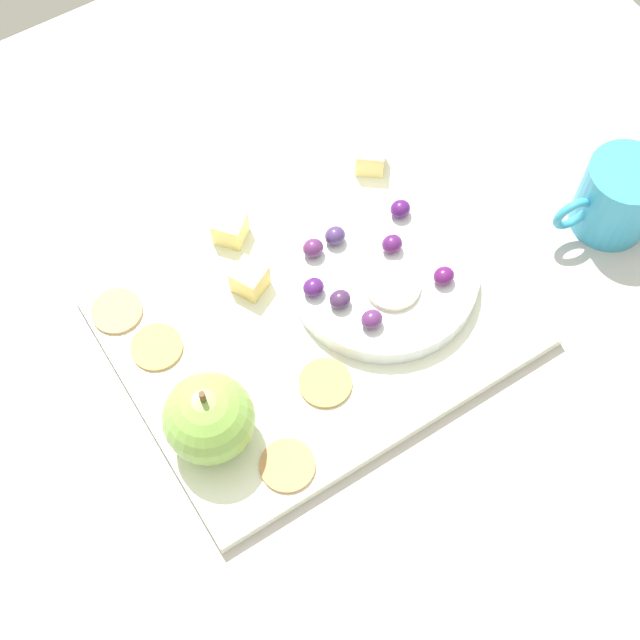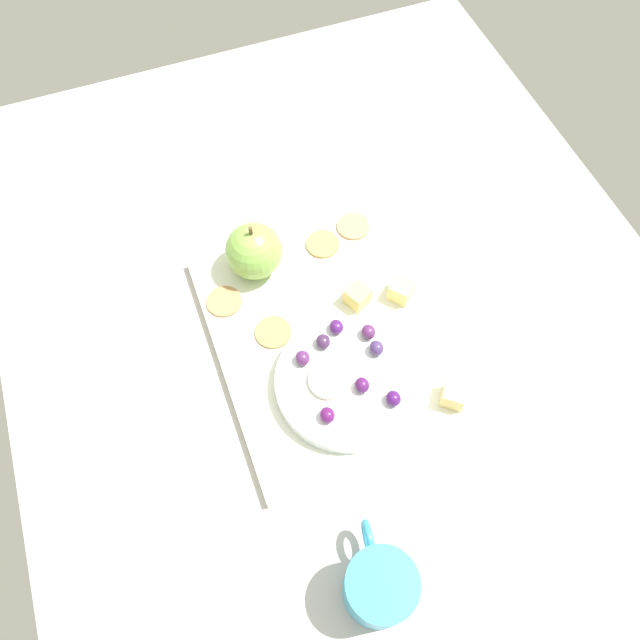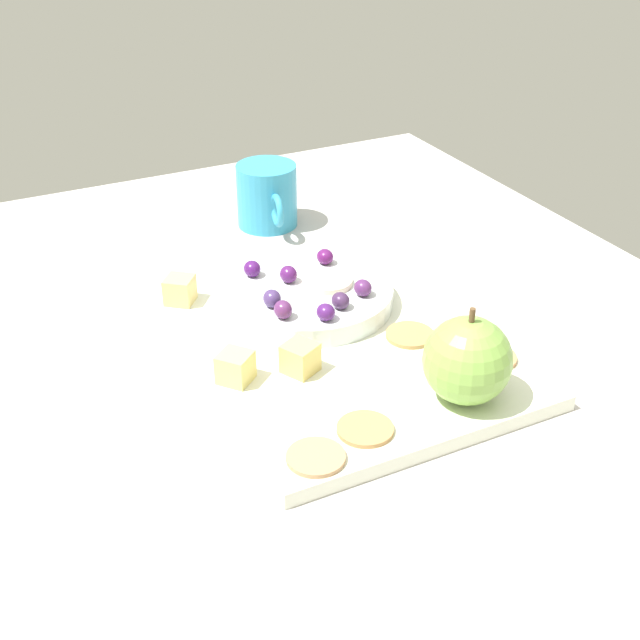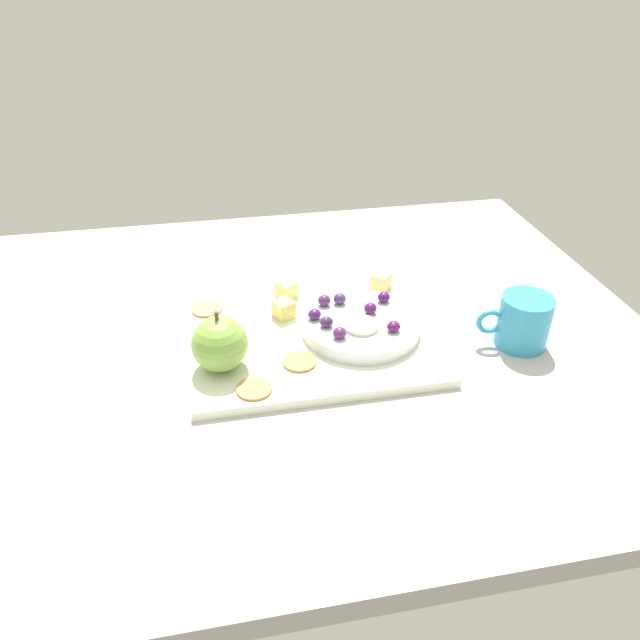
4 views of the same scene
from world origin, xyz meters
TOP-DOWN VIEW (x-y plane):
  - table at (0.00, 0.00)cm, footprint 111.19×88.33cm
  - platter at (-3.39, 3.91)cm, footprint 35.12×27.53cm
  - serving_dish at (-10.60, 4.09)cm, footprint 17.28×17.28cm
  - apple_whole at (9.91, 8.96)cm, footprint 7.58×7.58cm
  - apple_stem at (9.91, 8.96)cm, footprint 0.50×0.50cm
  - cheese_cube_0 at (-1.23, -7.49)cm, footprint 3.85×3.85cm
  - cheese_cube_1 at (-16.86, -7.32)cm, footprint 3.85×3.85cm
  - cheese_cube_2 at (0.47, -1.81)cm, footprint 3.67×3.67cm
  - cracker_0 at (-0.52, 10.05)cm, footprint 4.66×4.66cm
  - cracker_1 at (10.16, -0.83)cm, footprint 4.66×4.66cm
  - cracker_2 at (6.12, 14.64)cm, footprint 4.66×4.66cm
  - cracker_3 at (11.52, -5.96)cm, footprint 4.66×4.66cm
  - grape_0 at (-6.05, -0.68)cm, footprint 1.92×1.73cm
  - grape_1 at (-5.26, 5.01)cm, footprint 1.92×1.73cm
  - grape_2 at (-15.15, 0.41)cm, footprint 1.92×1.73cm
  - grape_3 at (-12.31, 2.78)cm, footprint 1.92×1.73cm
  - grape_4 at (-6.48, 8.15)cm, footprint 1.92×1.73cm
  - grape_5 at (-8.46, -0.73)cm, footprint 1.92×1.73cm
  - grape_6 at (-3.94, 2.75)cm, footprint 1.92×1.73cm
  - grape_7 at (-14.31, 7.95)cm, footprint 1.92×1.73cm
  - apple_slice_0 at (-10.10, 6.15)cm, footprint 4.96×4.96cm
  - cup at (-33.19, 9.54)cm, footprint 10.59×7.41cm

SIDE VIEW (x-z plane):
  - table at x=0.00cm, z-range 0.00..3.11cm
  - platter at x=-3.39cm, z-range 3.11..4.56cm
  - cracker_0 at x=-0.52cm, z-range 4.56..4.96cm
  - cracker_1 at x=10.16cm, z-range 4.56..4.96cm
  - cracker_2 at x=6.12cm, z-range 4.56..4.96cm
  - cracker_3 at x=11.52cm, z-range 4.56..4.96cm
  - serving_dish at x=-10.60cm, z-range 4.56..6.61cm
  - cheese_cube_0 at x=-1.23cm, z-range 4.56..7.30cm
  - cheese_cube_1 at x=-16.86cm, z-range 4.56..7.30cm
  - cheese_cube_2 at x=0.47cm, z-range 4.56..7.30cm
  - apple_slice_0 at x=-10.10cm, z-range 6.61..7.21cm
  - cup at x=-33.19cm, z-range 3.11..10.90cm
  - grape_7 at x=-14.31cm, z-range 6.61..8.22cm
  - grape_1 at x=-5.26cm, z-range 6.61..8.22cm
  - grape_6 at x=-3.94cm, z-range 6.61..8.22cm
  - grape_2 at x=-15.15cm, z-range 6.61..8.28cm
  - grape_4 at x=-6.48cm, z-range 6.61..8.29cm
  - grape_3 at x=-12.31cm, z-range 6.61..8.36cm
  - grape_5 at x=-8.46cm, z-range 6.61..8.36cm
  - grape_0 at x=-6.05cm, z-range 6.61..8.38cm
  - apple_whole at x=9.91cm, z-range 4.56..12.15cm
  - apple_stem at x=9.91cm, z-range 12.15..13.35cm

